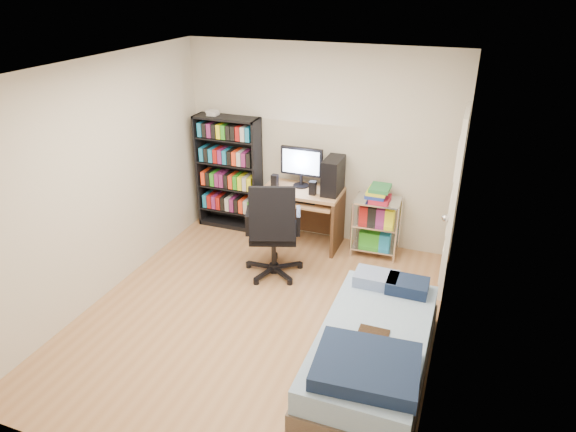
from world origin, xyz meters
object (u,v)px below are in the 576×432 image
at_px(computer_desk, 311,194).
at_px(media_shelf, 229,172).
at_px(bed, 373,349).
at_px(office_chair, 273,246).

bearing_deg(computer_desk, media_shelf, 175.38).
distance_m(computer_desk, bed, 2.52).
height_order(media_shelf, computer_desk, media_shelf).
xyz_separation_m(media_shelf, office_chair, (1.05, -1.01, -0.42)).
xyz_separation_m(computer_desk, office_chair, (-0.15, -0.92, -0.31)).
height_order(computer_desk, office_chair, computer_desk).
bearing_deg(office_chair, computer_desk, 61.38).
xyz_separation_m(media_shelf, bed, (2.47, -2.22, -0.56)).
relative_size(media_shelf, office_chair, 1.37).
distance_m(media_shelf, office_chair, 1.52).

